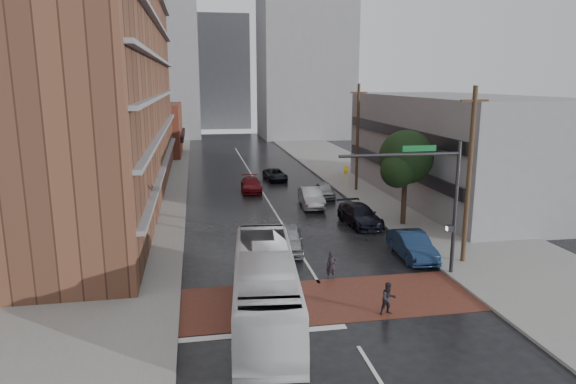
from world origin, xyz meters
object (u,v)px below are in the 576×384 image
car_travel_c (251,185)px  suv_travel (275,175)px  car_parked_mid (360,215)px  car_travel_a (288,239)px  pedestrian_b (388,299)px  car_parked_far (325,190)px  car_travel_b (311,198)px  car_parked_near (412,245)px  pedestrian_a (331,266)px  transit_bus (265,286)px

car_travel_c → suv_travel: (3.09, 5.15, -0.06)m
car_parked_mid → car_travel_a: bearing=-146.7°
pedestrian_b → car_parked_far: size_ratio=0.40×
car_parked_far → car_parked_mid: bearing=-83.6°
car_travel_b → suv_travel: bearing=98.5°
car_travel_b → car_travel_c: bearing=124.7°
pedestrian_b → car_parked_mid: size_ratio=0.30×
car_parked_mid → car_parked_far: (-0.28, 9.23, -0.09)m
suv_travel → car_parked_far: (3.11, -8.80, 0.05)m
suv_travel → car_parked_near: bearing=-85.5°
car_travel_a → car_travel_c: 17.70m
pedestrian_a → car_travel_a: 5.10m
car_travel_c → car_parked_near: size_ratio=0.96×
car_parked_far → transit_bus: bearing=-105.6°
transit_bus → car_parked_near: (9.58, 6.38, -0.76)m
car_travel_b → car_parked_near: 13.67m
car_travel_c → car_parked_near: 21.49m
car_travel_a → car_travel_c: bearing=100.8°
pedestrian_b → car_parked_far: 23.64m
transit_bus → pedestrian_a: bearing=50.5°
car_travel_c → car_parked_far: 7.19m
car_travel_c → car_parked_near: bearing=-68.2°
car_travel_b → pedestrian_b: bearing=-90.0°
suv_travel → car_parked_mid: 18.35m
car_parked_near → car_parked_far: bearing=96.0°
car_travel_c → pedestrian_a: bearing=-83.6°
car_travel_a → pedestrian_b: bearing=-63.6°
car_travel_b → car_travel_c: car_travel_b is taller
car_travel_b → pedestrian_a: bearing=-96.0°
car_travel_a → pedestrian_a: bearing=-64.4°
transit_bus → suv_travel: bearing=86.2°
suv_travel → car_parked_mid: car_parked_mid is taller
transit_bus → pedestrian_a: size_ratio=7.29×
pedestrian_a → car_parked_near: 6.02m
car_travel_b → car_parked_mid: bearing=-66.5°
pedestrian_b → car_parked_mid: (3.30, 14.22, -0.01)m
suv_travel → car_parked_far: 9.33m
pedestrian_a → car_parked_mid: bearing=72.8°
transit_bus → car_parked_mid: bearing=63.2°
car_parked_near → car_parked_far: car_parked_near is taller
transit_bus → car_travel_b: bearing=77.4°
car_travel_b → car_travel_c: 8.10m
car_parked_mid → pedestrian_a: bearing=-120.8°
pedestrian_a → car_travel_a: pedestrian_a is taller
car_travel_b → suv_travel: 12.10m
car_parked_far → suv_travel: bearing=114.2°
pedestrian_a → pedestrian_b: bearing=-63.8°
car_travel_b → car_parked_mid: 6.39m
car_travel_c → suv_travel: size_ratio=1.05×
pedestrian_a → car_parked_far: (4.43, 18.95, -0.11)m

